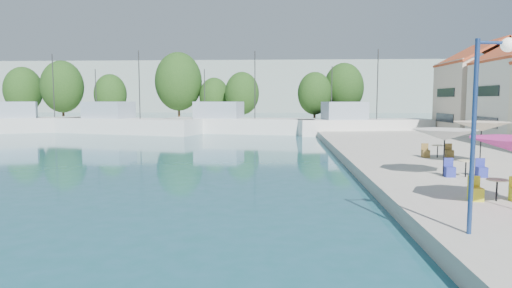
# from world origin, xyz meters

# --- Properties ---
(quay_far) EXTENTS (90.00, 16.00, 0.60)m
(quay_far) POSITION_xyz_m (-8.00, 67.00, 0.30)
(quay_far) COLOR #AFAB9E
(quay_far) RESTS_ON ground
(hill_west) EXTENTS (180.00, 40.00, 16.00)m
(hill_west) POSITION_xyz_m (-30.00, 160.00, 8.00)
(hill_west) COLOR #8F9C93
(hill_west) RESTS_ON ground
(hill_east) EXTENTS (140.00, 40.00, 12.00)m
(hill_east) POSITION_xyz_m (40.00, 180.00, 6.00)
(hill_east) COLOR #8F9C93
(hill_east) RESTS_ON ground
(building_06) EXTENTS (9.00, 8.80, 10.20)m
(building_06) POSITION_xyz_m (24.00, 51.00, 5.50)
(building_06) COLOR beige
(building_06) RESTS_ON quay_right
(trawler_01) EXTENTS (20.64, 13.58, 10.20)m
(trawler_01) POSITION_xyz_m (-29.24, 56.22, 1.07)
(trawler_01) COLOR silver
(trawler_01) RESTS_ON ground
(trawler_02) EXTENTS (18.51, 9.57, 10.20)m
(trawler_02) POSITION_xyz_m (-16.92, 54.60, 1.07)
(trawler_02) COLOR silver
(trawler_02) RESTS_ON ground
(trawler_03) EXTENTS (18.69, 7.74, 10.20)m
(trawler_03) POSITION_xyz_m (-3.40, 55.75, 1.07)
(trawler_03) COLOR silver
(trawler_03) RESTS_ON ground
(trawler_04) EXTENTS (16.06, 7.19, 10.20)m
(trawler_04) POSITION_xyz_m (11.13, 53.70, 1.07)
(trawler_04) COLOR silver
(trawler_04) RESTS_ON ground
(tree_01) EXTENTS (5.78, 5.78, 8.55)m
(tree_01) POSITION_xyz_m (-38.41, 70.19, 5.53)
(tree_01) COLOR #3F2B19
(tree_01) RESTS_ON quay_far
(tree_02) EXTENTS (6.33, 6.33, 9.37)m
(tree_02) POSITION_xyz_m (-31.35, 68.68, 6.01)
(tree_02) COLOR #3F2B19
(tree_02) RESTS_ON quay_far
(tree_03) EXTENTS (5.01, 5.01, 7.41)m
(tree_03) POSITION_xyz_m (-24.65, 70.62, 4.88)
(tree_03) COLOR #3F2B19
(tree_03) RESTS_ON quay_far
(tree_04) EXTENTS (7.32, 7.32, 10.84)m
(tree_04) POSITION_xyz_m (-14.13, 71.81, 6.86)
(tree_04) COLOR #3F2B19
(tree_04) RESTS_ON quay_far
(tree_05) EXTENTS (4.64, 4.64, 6.87)m
(tree_05) POSITION_xyz_m (-8.53, 71.81, 4.56)
(tree_05) COLOR #3F2B19
(tree_05) RESTS_ON quay_far
(tree_06) EXTENTS (5.11, 5.11, 7.57)m
(tree_06) POSITION_xyz_m (-3.89, 68.80, 4.96)
(tree_06) COLOR #3F2B19
(tree_06) RESTS_ON quay_far
(tree_07) EXTENTS (5.12, 5.12, 7.58)m
(tree_07) POSITION_xyz_m (6.98, 69.74, 4.97)
(tree_07) COLOR #3F2B19
(tree_07) RESTS_ON quay_far
(tree_08) EXTENTS (6.13, 6.13, 9.08)m
(tree_08) POSITION_xyz_m (11.57, 71.97, 5.84)
(tree_08) COLOR #3F2B19
(tree_08) RESTS_ON quay_far
(umbrella_white) EXTENTS (2.98, 2.98, 2.14)m
(umbrella_white) POSITION_xyz_m (9.47, 21.61, 2.49)
(umbrella_white) COLOR black
(umbrella_white) RESTS_ON quay_right
(umbrella_cream) EXTENTS (2.98, 2.98, 2.29)m
(umbrella_cream) POSITION_xyz_m (12.81, 25.67, 2.64)
(umbrella_cream) COLOR black
(umbrella_cream) RESTS_ON quay_right
(cafe_table_01) EXTENTS (1.82, 0.70, 0.76)m
(cafe_table_01) POSITION_xyz_m (9.50, 16.48, 0.89)
(cafe_table_01) COLOR black
(cafe_table_01) RESTS_ON quay_right
(cafe_table_02) EXTENTS (1.82, 0.70, 0.76)m
(cafe_table_02) POSITION_xyz_m (10.38, 21.41, 0.89)
(cafe_table_02) COLOR black
(cafe_table_02) RESTS_ON quay_right
(cafe_table_03) EXTENTS (1.82, 0.70, 0.76)m
(cafe_table_03) POSITION_xyz_m (11.45, 28.39, 0.89)
(cafe_table_03) COLOR black
(cafe_table_03) RESTS_ON quay_right
(street_lamp) EXTENTS (1.03, 0.36, 5.03)m
(street_lamp) POSITION_xyz_m (7.32, 12.55, 4.09)
(street_lamp) COLOR navy
(street_lamp) RESTS_ON quay_right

